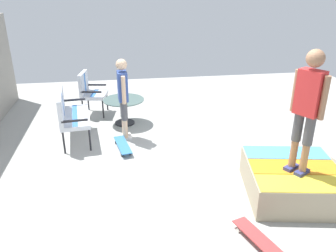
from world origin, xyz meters
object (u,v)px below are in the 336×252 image
(patio_bench, at_px, (68,111))
(person_skater, at_px, (308,104))
(skateboard_by_bench, at_px, (123,145))
(patio_table, at_px, (124,106))
(patio_chair_near_house, at_px, (89,89))
(skateboard_spare, at_px, (258,239))
(skate_ramp, at_px, (294,180))
(person_watching, at_px, (123,94))

(patio_bench, bearing_deg, person_skater, -127.08)
(patio_bench, relative_size, skateboard_by_bench, 1.58)
(patio_table, bearing_deg, person_skater, -144.65)
(patio_chair_near_house, height_order, skateboard_spare, patio_chair_near_house)
(skate_ramp, xyz_separation_m, patio_table, (3.16, 2.39, 0.17))
(skateboard_spare, bearing_deg, patio_chair_near_house, 24.92)
(patio_bench, distance_m, person_watching, 1.13)
(patio_table, bearing_deg, person_watching, 178.70)
(skateboard_by_bench, height_order, skateboard_spare, same)
(patio_bench, height_order, patio_table, patio_bench)
(person_skater, height_order, skateboard_by_bench, person_skater)
(person_watching, distance_m, skateboard_spare, 3.74)
(skateboard_spare, bearing_deg, patio_table, 19.68)
(person_skater, bearing_deg, skate_ramp, -28.72)
(patio_chair_near_house, xyz_separation_m, person_skater, (-4.01, -3.10, 0.87))
(person_skater, distance_m, skateboard_by_bench, 3.43)
(patio_table, relative_size, skateboard_by_bench, 1.09)
(person_skater, bearing_deg, skateboard_spare, 133.41)
(skate_ramp, bearing_deg, patio_table, 37.16)
(patio_bench, distance_m, patio_chair_near_house, 1.46)
(patio_bench, xyz_separation_m, person_watching, (-0.08, -1.08, 0.32))
(person_watching, bearing_deg, skate_ramp, -134.65)
(patio_table, distance_m, skateboard_by_bench, 1.33)
(patio_bench, height_order, skateboard_by_bench, patio_bench)
(patio_bench, bearing_deg, patio_chair_near_house, -12.58)
(patio_chair_near_house, bearing_deg, skate_ramp, -140.80)
(patio_bench, relative_size, person_skater, 0.76)
(skate_ramp, distance_m, patio_table, 3.97)
(skate_ramp, relative_size, patio_bench, 1.63)
(person_watching, bearing_deg, skateboard_by_bench, 172.65)
(patio_chair_near_house, distance_m, person_watching, 1.72)
(patio_chair_near_house, bearing_deg, patio_bench, 167.42)
(patio_bench, height_order, person_skater, person_skater)
(patio_bench, height_order, skateboard_spare, patio_bench)
(patio_bench, bearing_deg, person_watching, -94.28)
(patio_chair_near_house, relative_size, skateboard_spare, 1.24)
(patio_table, bearing_deg, skateboard_spare, -160.32)
(skate_ramp, height_order, patio_bench, patio_bench)
(patio_bench, xyz_separation_m, patio_chair_near_house, (1.42, -0.32, -0.00))
(person_skater, bearing_deg, patio_table, 35.35)
(patio_bench, relative_size, patio_chair_near_house, 1.28)
(person_watching, bearing_deg, skateboard_spare, -155.93)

